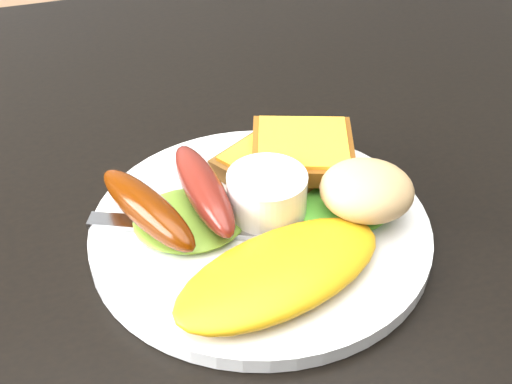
% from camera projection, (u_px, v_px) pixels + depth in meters
% --- Properties ---
extents(dining_table, '(1.20, 0.80, 0.04)m').
position_uv_depth(dining_table, '(331.00, 192.00, 0.57)').
color(dining_table, black).
rests_on(dining_table, ground).
extents(plate, '(0.23, 0.23, 0.01)m').
position_uv_depth(plate, '(260.00, 230.00, 0.49)').
color(plate, white).
rests_on(plate, dining_table).
extents(lettuce_left, '(0.09, 0.08, 0.01)m').
position_uv_depth(lettuce_left, '(189.00, 220.00, 0.49)').
color(lettuce_left, '#6C9E2D').
rests_on(lettuce_left, plate).
extents(lettuce_right, '(0.09, 0.08, 0.01)m').
position_uv_depth(lettuce_right, '(345.00, 205.00, 0.50)').
color(lettuce_right, '#4CA027').
rests_on(lettuce_right, plate).
extents(omelette, '(0.16, 0.11, 0.02)m').
position_uv_depth(omelette, '(280.00, 272.00, 0.44)').
color(omelette, orange).
rests_on(omelette, plate).
extents(sausage_a, '(0.06, 0.11, 0.03)m').
position_uv_depth(sausage_a, '(147.00, 209.00, 0.47)').
color(sausage_a, '#602502').
rests_on(sausage_a, lettuce_left).
extents(sausage_b, '(0.03, 0.11, 0.03)m').
position_uv_depth(sausage_b, '(203.00, 189.00, 0.49)').
color(sausage_b, maroon).
rests_on(sausage_b, lettuce_left).
extents(ramekin, '(0.06, 0.06, 0.03)m').
position_uv_depth(ramekin, '(267.00, 195.00, 0.49)').
color(ramekin, white).
rests_on(ramekin, plate).
extents(toast_a, '(0.10, 0.10, 0.01)m').
position_uv_depth(toast_a, '(278.00, 165.00, 0.53)').
color(toast_a, brown).
rests_on(toast_a, plate).
extents(toast_b, '(0.09, 0.09, 0.01)m').
position_uv_depth(toast_b, '(303.00, 151.00, 0.52)').
color(toast_b, '#8B5A15').
rests_on(toast_b, toast_a).
extents(potato_salad, '(0.08, 0.08, 0.03)m').
position_uv_depth(potato_salad, '(367.00, 190.00, 0.48)').
color(potato_salad, '#CEB189').
rests_on(potato_salad, lettuce_right).
extents(fork, '(0.16, 0.08, 0.00)m').
position_uv_depth(fork, '(210.00, 229.00, 0.48)').
color(fork, '#ADAFB7').
rests_on(fork, plate).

